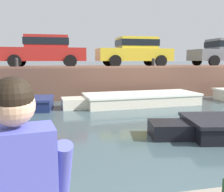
{
  "coord_description": "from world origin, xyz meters",
  "views": [
    {
      "loc": [
        -1.4,
        -1.69,
        1.79
      ],
      "look_at": [
        -0.37,
        3.22,
        1.06
      ],
      "focal_mm": 40.0,
      "sensor_mm": 36.0,
      "label": 1
    }
  ],
  "objects_px": {
    "mooring_bollard_mid": "(17,63)",
    "mooring_bollard_east": "(153,62)",
    "boat_moored_central_cream": "(136,99)",
    "car_left_inner_red": "(45,50)",
    "car_centre_yellow": "(135,51)"
  },
  "relations": [
    {
      "from": "boat_moored_central_cream",
      "to": "car_left_inner_red",
      "type": "distance_m",
      "value": 5.53
    },
    {
      "from": "car_left_inner_red",
      "to": "mooring_bollard_mid",
      "type": "relative_size",
      "value": 9.16
    },
    {
      "from": "car_left_inner_red",
      "to": "boat_moored_central_cream",
      "type": "bearing_deg",
      "value": -44.89
    },
    {
      "from": "mooring_bollard_mid",
      "to": "car_left_inner_red",
      "type": "bearing_deg",
      "value": 60.03
    },
    {
      "from": "mooring_bollard_east",
      "to": "boat_moored_central_cream",
      "type": "bearing_deg",
      "value": -127.74
    },
    {
      "from": "car_centre_yellow",
      "to": "car_left_inner_red",
      "type": "bearing_deg",
      "value": -179.99
    },
    {
      "from": "car_centre_yellow",
      "to": "mooring_bollard_mid",
      "type": "bearing_deg",
      "value": -161.95
    },
    {
      "from": "mooring_bollard_east",
      "to": "mooring_bollard_mid",
      "type": "bearing_deg",
      "value": 180.0
    },
    {
      "from": "car_centre_yellow",
      "to": "mooring_bollard_mid",
      "type": "xyz_separation_m",
      "value": [
        -5.73,
        -1.87,
        -0.61
      ]
    },
    {
      "from": "boat_moored_central_cream",
      "to": "mooring_bollard_east",
      "type": "distance_m",
      "value": 2.65
    },
    {
      "from": "car_left_inner_red",
      "to": "mooring_bollard_east",
      "type": "height_order",
      "value": "car_left_inner_red"
    },
    {
      "from": "car_centre_yellow",
      "to": "mooring_bollard_mid",
      "type": "distance_m",
      "value": 6.06
    },
    {
      "from": "mooring_bollard_mid",
      "to": "mooring_bollard_east",
      "type": "xyz_separation_m",
      "value": [
        6.08,
        0.0,
        0.0
      ]
    },
    {
      "from": "boat_moored_central_cream",
      "to": "mooring_bollard_mid",
      "type": "xyz_separation_m",
      "value": [
        -4.72,
        1.76,
        1.43
      ]
    },
    {
      "from": "car_left_inner_red",
      "to": "car_centre_yellow",
      "type": "xyz_separation_m",
      "value": [
        4.66,
        0.0,
        -0.0
      ]
    }
  ]
}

